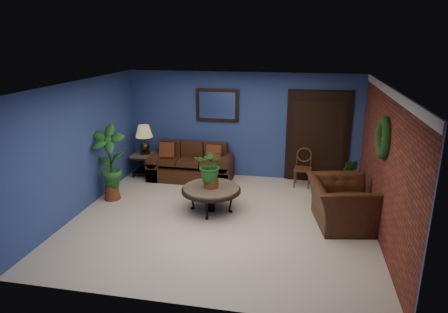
% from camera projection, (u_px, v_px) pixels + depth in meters
% --- Properties ---
extents(floor, '(5.50, 5.50, 0.00)m').
position_uv_depth(floor, '(222.00, 220.00, 7.45)').
color(floor, beige).
rests_on(floor, ground).
extents(wall_back, '(5.50, 0.04, 2.50)m').
position_uv_depth(wall_back, '(243.00, 126.00, 9.43)').
color(wall_back, navy).
rests_on(wall_back, ground).
extents(wall_left, '(0.04, 5.00, 2.50)m').
position_uv_depth(wall_left, '(80.00, 148.00, 7.59)').
color(wall_left, navy).
rests_on(wall_left, ground).
extents(wall_right_brick, '(0.04, 5.00, 2.50)m').
position_uv_depth(wall_right_brick, '(385.00, 165.00, 6.57)').
color(wall_right_brick, maroon).
rests_on(wall_right_brick, ground).
extents(ceiling, '(5.50, 5.00, 0.02)m').
position_uv_depth(ceiling, '(221.00, 85.00, 6.72)').
color(ceiling, silver).
rests_on(ceiling, wall_back).
extents(crown_molding, '(0.03, 5.00, 0.14)m').
position_uv_depth(crown_molding, '(392.00, 93.00, 6.23)').
color(crown_molding, white).
rests_on(crown_molding, wall_right_brick).
extents(wall_mirror, '(1.02, 0.06, 0.77)m').
position_uv_depth(wall_mirror, '(217.00, 105.00, 9.36)').
color(wall_mirror, '#3C2615').
rests_on(wall_mirror, wall_back).
extents(closet_door, '(1.44, 0.06, 2.18)m').
position_uv_depth(closet_door, '(318.00, 138.00, 9.14)').
color(closet_door, black).
rests_on(closet_door, wall_back).
extents(wreath, '(0.16, 0.72, 0.72)m').
position_uv_depth(wreath, '(384.00, 138.00, 6.50)').
color(wreath, black).
rests_on(wreath, wall_right_brick).
extents(sofa, '(1.95, 0.84, 0.88)m').
position_uv_depth(sofa, '(192.00, 167.00, 9.52)').
color(sofa, '#432513').
rests_on(sofa, ground).
extents(coffee_table, '(1.15, 1.15, 0.49)m').
position_uv_depth(coffee_table, '(211.00, 190.00, 7.70)').
color(coffee_table, '#4A4640').
rests_on(coffee_table, ground).
extents(end_table, '(0.61, 0.61, 0.55)m').
position_uv_depth(end_table, '(146.00, 159.00, 9.67)').
color(end_table, '#4A4640').
rests_on(end_table, ground).
extents(table_lamp, '(0.41, 0.41, 0.68)m').
position_uv_depth(table_lamp, '(144.00, 136.00, 9.51)').
color(table_lamp, '#3C2615').
rests_on(table_lamp, end_table).
extents(side_chair, '(0.41, 0.41, 0.87)m').
position_uv_depth(side_chair, '(303.00, 165.00, 9.02)').
color(side_chair, '#573219').
rests_on(side_chair, ground).
extents(armchair, '(1.31, 1.43, 0.82)m').
position_uv_depth(armchair, '(341.00, 203.00, 7.17)').
color(armchair, '#432513').
rests_on(armchair, ground).
extents(coffee_plant, '(0.62, 0.55, 0.78)m').
position_uv_depth(coffee_plant, '(211.00, 166.00, 7.56)').
color(coffee_plant, brown).
rests_on(coffee_plant, coffee_table).
extents(floor_plant, '(0.44, 0.37, 0.89)m').
position_uv_depth(floor_plant, '(347.00, 178.00, 8.27)').
color(floor_plant, brown).
rests_on(floor_plant, ground).
extents(tall_plant, '(0.74, 0.53, 1.58)m').
position_uv_depth(tall_plant, '(109.00, 160.00, 8.14)').
color(tall_plant, brown).
rests_on(tall_plant, ground).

